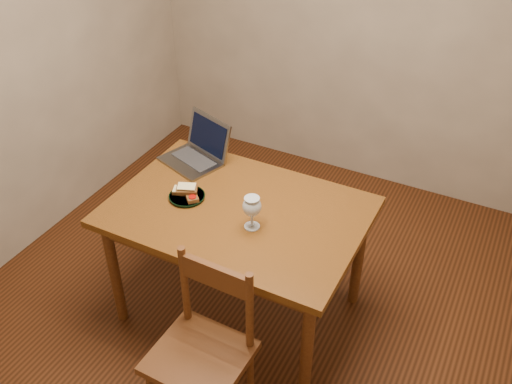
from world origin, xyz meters
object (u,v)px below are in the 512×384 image
at_px(milk_glass, 252,213).
at_px(laptop, 199,149).
at_px(table, 238,222).
at_px(chair, 202,345).
at_px(plate, 187,197).

distance_m(milk_glass, laptop, 0.70).
bearing_deg(table, laptop, 143.39).
relative_size(table, chair, 2.89).
bearing_deg(plate, laptop, 112.22).
distance_m(chair, laptop, 1.19).
bearing_deg(chair, table, 106.47).
distance_m(table, laptop, 0.55).
distance_m(chair, milk_glass, 0.66).
bearing_deg(chair, milk_glass, 95.67).
bearing_deg(table, plate, -172.08).
height_order(plate, milk_glass, milk_glass).
relative_size(table, milk_glass, 7.21).
relative_size(plate, laptop, 0.47).
distance_m(chair, plate, 0.82).
bearing_deg(milk_glass, plate, 172.49).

